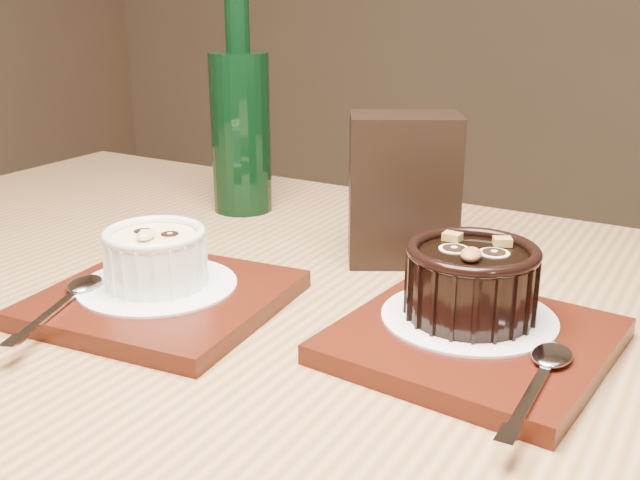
# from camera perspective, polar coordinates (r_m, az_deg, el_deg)

# --- Properties ---
(table) EXTENTS (1.26, 0.90, 0.75)m
(table) POSITION_cam_1_polar(r_m,az_deg,el_deg) (0.63, -3.02, -13.94)
(table) COLOR olive
(table) RESTS_ON ground
(tray_left) EXTENTS (0.18, 0.18, 0.01)m
(tray_left) POSITION_cam_1_polar(r_m,az_deg,el_deg) (0.62, -11.80, -4.42)
(tray_left) COLOR #44160B
(tray_left) RESTS_ON table
(doily_left) EXTENTS (0.13, 0.13, 0.00)m
(doily_left) POSITION_cam_1_polar(r_m,az_deg,el_deg) (0.63, -12.26, -3.37)
(doily_left) COLOR white
(doily_left) RESTS_ON tray_left
(ramekin_white) EXTENTS (0.08, 0.08, 0.05)m
(ramekin_white) POSITION_cam_1_polar(r_m,az_deg,el_deg) (0.62, -12.43, -1.09)
(ramekin_white) COLOR white
(ramekin_white) RESTS_ON doily_left
(spoon_left) EXTENTS (0.06, 0.14, 0.01)m
(spoon_left) POSITION_cam_1_polar(r_m,az_deg,el_deg) (0.61, -18.97, -4.37)
(spoon_left) COLOR silver
(spoon_left) RESTS_ON tray_left
(tray_right) EXTENTS (0.21, 0.21, 0.01)m
(tray_right) POSITION_cam_1_polar(r_m,az_deg,el_deg) (0.55, 11.58, -7.52)
(tray_right) COLOR #44160B
(tray_right) RESTS_ON table
(doily_right) EXTENTS (0.13, 0.13, 0.00)m
(doily_right) POSITION_cam_1_polar(r_m,az_deg,el_deg) (0.57, 11.26, -5.76)
(doily_right) COLOR white
(doily_right) RESTS_ON tray_right
(ramekin_dark) EXTENTS (0.10, 0.10, 0.06)m
(ramekin_dark) POSITION_cam_1_polar(r_m,az_deg,el_deg) (0.56, 11.46, -2.86)
(ramekin_dark) COLOR black
(ramekin_dark) RESTS_ON doily_right
(spoon_right) EXTENTS (0.03, 0.14, 0.01)m
(spoon_right) POSITION_cam_1_polar(r_m,az_deg,el_deg) (0.49, 16.36, -10.05)
(spoon_right) COLOR silver
(spoon_right) RESTS_ON tray_right
(condiment_stand) EXTENTS (0.12, 0.10, 0.14)m
(condiment_stand) POSITION_cam_1_polar(r_m,az_deg,el_deg) (0.70, 6.37, 3.84)
(condiment_stand) COLOR black
(condiment_stand) RESTS_ON table
(green_bottle) EXTENTS (0.07, 0.07, 0.25)m
(green_bottle) POSITION_cam_1_polar(r_m,az_deg,el_deg) (0.86, -6.07, 8.62)
(green_bottle) COLOR black
(green_bottle) RESTS_ON table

